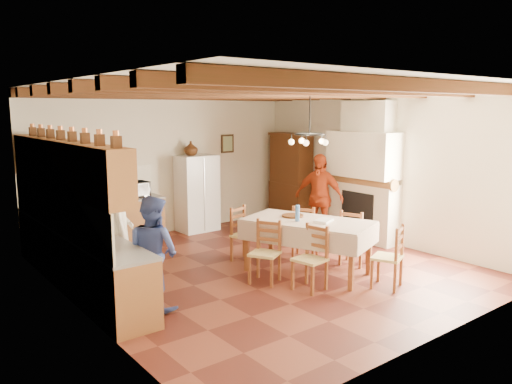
% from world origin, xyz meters
% --- Properties ---
extents(floor, '(6.00, 6.50, 0.02)m').
position_xyz_m(floor, '(0.00, 0.00, -0.01)').
color(floor, '#481B13').
rests_on(floor, ground).
extents(ceiling, '(6.00, 6.50, 0.02)m').
position_xyz_m(ceiling, '(0.00, 0.00, 3.01)').
color(ceiling, silver).
rests_on(ceiling, ground).
extents(wall_back, '(6.00, 0.02, 3.00)m').
position_xyz_m(wall_back, '(0.00, 3.26, 1.50)').
color(wall_back, beige).
rests_on(wall_back, ground).
extents(wall_front, '(6.00, 0.02, 3.00)m').
position_xyz_m(wall_front, '(0.00, -3.26, 1.50)').
color(wall_front, beige).
rests_on(wall_front, ground).
extents(wall_left, '(0.02, 6.50, 3.00)m').
position_xyz_m(wall_left, '(-3.01, 0.00, 1.50)').
color(wall_left, beige).
rests_on(wall_left, ground).
extents(wall_right, '(0.02, 6.50, 3.00)m').
position_xyz_m(wall_right, '(3.01, 0.00, 1.50)').
color(wall_right, beige).
rests_on(wall_right, ground).
extents(ceiling_beams, '(6.00, 6.30, 0.16)m').
position_xyz_m(ceiling_beams, '(0.00, 0.00, 2.91)').
color(ceiling_beams, '#36210D').
rests_on(ceiling_beams, ground).
extents(lower_cabinets_left, '(0.60, 4.30, 0.86)m').
position_xyz_m(lower_cabinets_left, '(-2.70, 1.05, 0.43)').
color(lower_cabinets_left, brown).
rests_on(lower_cabinets_left, ground).
extents(lower_cabinets_back, '(2.30, 0.60, 0.86)m').
position_xyz_m(lower_cabinets_back, '(-1.55, 2.95, 0.43)').
color(lower_cabinets_back, brown).
rests_on(lower_cabinets_back, ground).
extents(countertop_left, '(0.62, 4.30, 0.04)m').
position_xyz_m(countertop_left, '(-2.70, 1.05, 0.88)').
color(countertop_left, gray).
rests_on(countertop_left, lower_cabinets_left).
extents(countertop_back, '(2.34, 0.62, 0.04)m').
position_xyz_m(countertop_back, '(-1.55, 2.95, 0.88)').
color(countertop_back, gray).
rests_on(countertop_back, lower_cabinets_back).
extents(backsplash_left, '(0.03, 4.30, 0.60)m').
position_xyz_m(backsplash_left, '(-2.98, 1.05, 1.20)').
color(backsplash_left, silver).
rests_on(backsplash_left, ground).
extents(backsplash_back, '(2.30, 0.03, 0.60)m').
position_xyz_m(backsplash_back, '(-1.55, 3.23, 1.20)').
color(backsplash_back, silver).
rests_on(backsplash_back, ground).
extents(upper_cabinets, '(0.35, 4.20, 0.70)m').
position_xyz_m(upper_cabinets, '(-2.83, 1.05, 1.85)').
color(upper_cabinets, brown).
rests_on(upper_cabinets, ground).
extents(fireplace, '(0.56, 1.60, 2.80)m').
position_xyz_m(fireplace, '(2.72, 0.20, 1.40)').
color(fireplace, beige).
rests_on(fireplace, ground).
extents(wall_picture, '(0.34, 0.03, 0.42)m').
position_xyz_m(wall_picture, '(1.55, 3.23, 1.85)').
color(wall_picture, black).
rests_on(wall_picture, ground).
extents(refrigerator, '(0.83, 0.69, 1.66)m').
position_xyz_m(refrigerator, '(0.55, 3.01, 0.83)').
color(refrigerator, white).
rests_on(refrigerator, floor).
extents(hutch, '(0.54, 1.18, 2.09)m').
position_xyz_m(hutch, '(2.75, 2.37, 1.05)').
color(hutch, '#361C0B').
rests_on(hutch, floor).
extents(dining_table, '(1.69, 2.24, 0.88)m').
position_xyz_m(dining_table, '(0.44, -0.61, 0.79)').
color(dining_table, beige).
rests_on(dining_table, floor).
extents(chandelier, '(0.47, 0.47, 0.03)m').
position_xyz_m(chandelier, '(0.44, -0.61, 2.25)').
color(chandelier, black).
rests_on(chandelier, ground).
extents(chair_left_near, '(0.46, 0.48, 0.96)m').
position_xyz_m(chair_left_near, '(-0.07, -1.20, 0.48)').
color(chair_left_near, brown).
rests_on(chair_left_near, floor).
extents(chair_left_far, '(0.55, 0.56, 0.96)m').
position_xyz_m(chair_left_far, '(-0.40, -0.56, 0.48)').
color(chair_left_far, brown).
rests_on(chair_left_far, floor).
extents(chair_right_near, '(0.52, 0.53, 0.96)m').
position_xyz_m(chair_right_near, '(1.38, -0.78, 0.48)').
color(chair_right_near, brown).
rests_on(chair_right_near, floor).
extents(chair_right_far, '(0.56, 0.57, 0.96)m').
position_xyz_m(chair_right_far, '(1.02, 0.04, 0.48)').
color(chair_right_far, brown).
rests_on(chair_right_far, floor).
extents(chair_end_near, '(0.54, 0.53, 0.96)m').
position_xyz_m(chair_end_near, '(0.91, -1.83, 0.48)').
color(chair_end_near, brown).
rests_on(chair_end_near, floor).
extents(chair_end_far, '(0.51, 0.50, 0.96)m').
position_xyz_m(chair_end_far, '(0.04, 0.52, 0.48)').
color(chair_end_far, brown).
rests_on(chair_end_far, floor).
extents(person_man, '(0.60, 0.74, 1.74)m').
position_xyz_m(person_man, '(-2.29, 0.44, 0.87)').
color(person_man, silver).
rests_on(person_man, floor).
extents(person_woman_blue, '(0.79, 0.89, 1.53)m').
position_xyz_m(person_woman_blue, '(-2.18, -0.41, 0.76)').
color(person_woman_blue, '#334488').
rests_on(person_woman_blue, floor).
extents(person_woman_red, '(0.77, 1.12, 1.76)m').
position_xyz_m(person_woman_red, '(2.05, 0.74, 0.88)').
color(person_woman_red, '#9D3111').
rests_on(person_woman_red, floor).
extents(microwave, '(0.59, 0.43, 0.31)m').
position_xyz_m(microwave, '(-0.91, 2.95, 1.05)').
color(microwave, silver).
rests_on(microwave, countertop_back).
extents(fridge_vase, '(0.34, 0.34, 0.31)m').
position_xyz_m(fridge_vase, '(0.45, 3.01, 1.81)').
color(fridge_vase, '#361C0B').
rests_on(fridge_vase, refrigerator).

